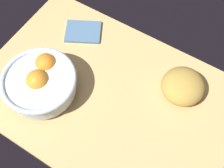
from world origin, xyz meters
TOP-DOWN VIEW (x-y plane):
  - ground_plane at (0.00, 0.00)cm, footprint 79.56×54.13cm
  - fruit_bowl at (-17.40, -9.18)cm, footprint 22.58×22.58cm
  - bread_loaf at (19.48, 12.87)cm, footprint 14.76×14.96cm
  - napkin_folded at (-19.82, 16.05)cm, footprint 15.22×14.07cm

SIDE VIEW (x-z plane):
  - ground_plane at x=0.00cm, z-range -3.00..0.00cm
  - napkin_folded at x=-19.82cm, z-range 0.00..1.02cm
  - bread_loaf at x=19.48cm, z-range 0.00..7.62cm
  - fruit_bowl at x=-17.40cm, z-range 0.44..10.37cm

